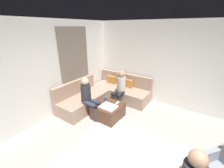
{
  "coord_description": "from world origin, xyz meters",
  "views": [
    {
      "loc": [
        0.68,
        -1.79,
        2.5
      ],
      "look_at": [
        -1.63,
        1.63,
        0.85
      ],
      "focal_mm": 23.16,
      "sensor_mm": 36.0,
      "label": 1
    }
  ],
  "objects_px": {
    "game_remote": "(117,103)",
    "person_on_couch_side": "(89,96)",
    "person_on_couch_back": "(120,87)",
    "sectional_couch": "(105,94)",
    "ottoman": "(108,111)",
    "coffee_mug": "(106,99)"
  },
  "relations": [
    {
      "from": "person_on_couch_side",
      "to": "coffee_mug",
      "type": "bearing_deg",
      "value": 148.22
    },
    {
      "from": "coffee_mug",
      "to": "person_on_couch_back",
      "type": "height_order",
      "value": "person_on_couch_back"
    },
    {
      "from": "ottoman",
      "to": "coffee_mug",
      "type": "xyz_separation_m",
      "value": [
        -0.22,
        0.18,
        0.26
      ]
    },
    {
      "from": "sectional_couch",
      "to": "person_on_couch_back",
      "type": "xyz_separation_m",
      "value": [
        0.55,
        0.06,
        0.38
      ]
    },
    {
      "from": "sectional_couch",
      "to": "game_remote",
      "type": "xyz_separation_m",
      "value": [
        0.82,
        -0.51,
        0.15
      ]
    },
    {
      "from": "person_on_couch_back",
      "to": "ottoman",
      "type": "bearing_deg",
      "value": 96.54
    },
    {
      "from": "sectional_couch",
      "to": "coffee_mug",
      "type": "height_order",
      "value": "sectional_couch"
    },
    {
      "from": "ottoman",
      "to": "person_on_couch_side",
      "type": "distance_m",
      "value": 0.71
    },
    {
      "from": "ottoman",
      "to": "person_on_couch_side",
      "type": "height_order",
      "value": "person_on_couch_side"
    },
    {
      "from": "coffee_mug",
      "to": "person_on_couch_side",
      "type": "distance_m",
      "value": 0.55
    },
    {
      "from": "coffee_mug",
      "to": "game_remote",
      "type": "bearing_deg",
      "value": 5.71
    },
    {
      "from": "sectional_couch",
      "to": "game_remote",
      "type": "relative_size",
      "value": 17.0
    },
    {
      "from": "sectional_couch",
      "to": "person_on_couch_side",
      "type": "height_order",
      "value": "person_on_couch_side"
    },
    {
      "from": "coffee_mug",
      "to": "ottoman",
      "type": "bearing_deg",
      "value": -39.29
    },
    {
      "from": "sectional_couch",
      "to": "person_on_couch_side",
      "type": "distance_m",
      "value": 1.07
    },
    {
      "from": "coffee_mug",
      "to": "game_remote",
      "type": "relative_size",
      "value": 0.63
    },
    {
      "from": "ottoman",
      "to": "person_on_couch_back",
      "type": "height_order",
      "value": "person_on_couch_back"
    },
    {
      "from": "sectional_couch",
      "to": "ottoman",
      "type": "distance_m",
      "value": 0.98
    },
    {
      "from": "ottoman",
      "to": "sectional_couch",
      "type": "bearing_deg",
      "value": 131.11
    },
    {
      "from": "person_on_couch_back",
      "to": "person_on_couch_side",
      "type": "relative_size",
      "value": 1.0
    },
    {
      "from": "ottoman",
      "to": "person_on_couch_back",
      "type": "relative_size",
      "value": 0.63
    },
    {
      "from": "game_remote",
      "to": "person_on_couch_side",
      "type": "distance_m",
      "value": 0.86
    }
  ]
}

